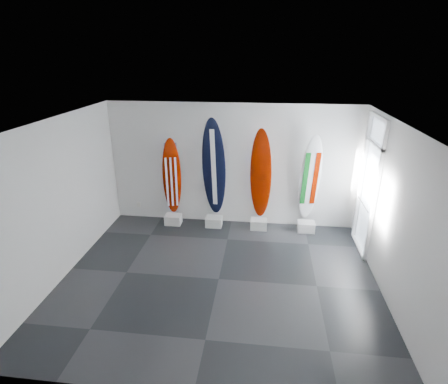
# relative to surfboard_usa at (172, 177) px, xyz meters

# --- Properties ---
(floor) EXTENTS (6.00, 6.00, 0.00)m
(floor) POSITION_rel_surfboard_usa_xyz_m (1.45, -2.28, -1.23)
(floor) COLOR black
(floor) RESTS_ON ground
(ceiling) EXTENTS (6.00, 6.00, 0.00)m
(ceiling) POSITION_rel_surfboard_usa_xyz_m (1.45, -2.28, 1.77)
(ceiling) COLOR white
(ceiling) RESTS_ON wall_back
(wall_back) EXTENTS (6.00, 0.00, 6.00)m
(wall_back) POSITION_rel_surfboard_usa_xyz_m (1.45, 0.22, 0.27)
(wall_back) COLOR white
(wall_back) RESTS_ON ground
(wall_front) EXTENTS (6.00, 0.00, 6.00)m
(wall_front) POSITION_rel_surfboard_usa_xyz_m (1.45, -4.78, 0.27)
(wall_front) COLOR white
(wall_front) RESTS_ON ground
(wall_left) EXTENTS (0.00, 5.00, 5.00)m
(wall_left) POSITION_rel_surfboard_usa_xyz_m (-1.55, -2.28, 0.27)
(wall_left) COLOR white
(wall_left) RESTS_ON ground
(wall_right) EXTENTS (0.00, 5.00, 5.00)m
(wall_right) POSITION_rel_surfboard_usa_xyz_m (4.45, -2.28, 0.27)
(wall_right) COLOR white
(wall_right) RESTS_ON ground
(display_block_usa) EXTENTS (0.40, 0.30, 0.24)m
(display_block_usa) POSITION_rel_surfboard_usa_xyz_m (0.00, -0.10, -1.11)
(display_block_usa) COLOR silver
(display_block_usa) RESTS_ON floor
(surfboard_usa) EXTENTS (0.50, 0.37, 1.99)m
(surfboard_usa) POSITION_rel_surfboard_usa_xyz_m (0.00, 0.00, 0.00)
(surfboard_usa) COLOR #7B1300
(surfboard_usa) RESTS_ON display_block_usa
(display_block_navy) EXTENTS (0.40, 0.30, 0.24)m
(display_block_navy) POSITION_rel_surfboard_usa_xyz_m (1.04, -0.10, -1.11)
(display_block_navy) COLOR silver
(display_block_navy) RESTS_ON floor
(surfboard_navy) EXTENTS (0.60, 0.48, 2.50)m
(surfboard_navy) POSITION_rel_surfboard_usa_xyz_m (1.04, 0.00, 0.25)
(surfboard_navy) COLOR black
(surfboard_navy) RESTS_ON display_block_navy
(display_block_swiss) EXTENTS (0.40, 0.30, 0.24)m
(display_block_swiss) POSITION_rel_surfboard_usa_xyz_m (2.16, -0.10, -1.11)
(display_block_swiss) COLOR silver
(display_block_swiss) RESTS_ON floor
(surfboard_swiss) EXTENTS (0.56, 0.38, 2.27)m
(surfboard_swiss) POSITION_rel_surfboard_usa_xyz_m (2.16, 0.00, 0.14)
(surfboard_swiss) COLOR #7B1300
(surfboard_swiss) RESTS_ON display_block_swiss
(display_block_italy) EXTENTS (0.40, 0.30, 0.24)m
(display_block_italy) POSITION_rel_surfboard_usa_xyz_m (3.30, -0.10, -1.11)
(display_block_italy) COLOR silver
(display_block_italy) RESTS_ON floor
(surfboard_italy) EXTENTS (0.55, 0.46, 2.17)m
(surfboard_italy) POSITION_rel_surfboard_usa_xyz_m (3.30, 0.00, 0.09)
(surfboard_italy) COLOR white
(surfboard_italy) RESTS_ON display_block_italy
(wall_outlet) EXTENTS (0.09, 0.02, 0.13)m
(wall_outlet) POSITION_rel_surfboard_usa_xyz_m (-1.00, 0.20, -0.88)
(wall_outlet) COLOR silver
(wall_outlet) RESTS_ON wall_back
(glass_door) EXTENTS (0.12, 1.16, 2.85)m
(glass_door) POSITION_rel_surfboard_usa_xyz_m (4.42, -0.73, 0.19)
(glass_door) COLOR white
(glass_door) RESTS_ON floor
(balcony) EXTENTS (2.80, 2.20, 1.20)m
(balcony) POSITION_rel_surfboard_usa_xyz_m (5.75, -0.73, -0.73)
(balcony) COLOR slate
(balcony) RESTS_ON ground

